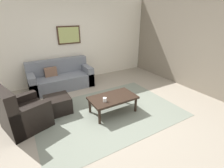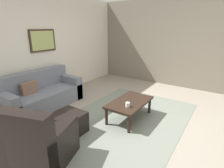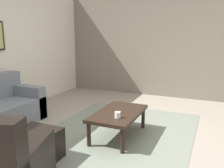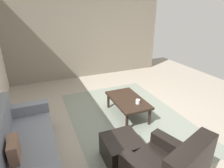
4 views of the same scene
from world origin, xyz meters
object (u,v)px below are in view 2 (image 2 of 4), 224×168
object	(u,v)px
coffee_table	(130,103)
couch_main	(40,95)
armchair_leather	(39,146)
framed_artwork	(43,40)
cup	(128,105)
ottoman	(68,123)

from	to	relation	value
coffee_table	couch_main	bearing A→B (deg)	107.58
armchair_leather	framed_artwork	world-z (taller)	framed_artwork
cup	framed_artwork	xyz separation A→B (m)	(0.12, 2.65, 1.12)
cup	coffee_table	bearing A→B (deg)	19.69
couch_main	cup	xyz separation A→B (m)	(0.42, -2.25, 0.16)
framed_artwork	armchair_leather	bearing A→B (deg)	-129.67
ottoman	framed_artwork	bearing A→B (deg)	62.28
ottoman	coffee_table	world-z (taller)	coffee_table
couch_main	cup	world-z (taller)	couch_main
couch_main	armchair_leather	xyz separation A→B (m)	(-1.24, -1.74, 0.01)
armchair_leather	coffee_table	bearing A→B (deg)	-12.46
couch_main	coffee_table	bearing A→B (deg)	-72.42
couch_main	framed_artwork	xyz separation A→B (m)	(0.53, 0.40, 1.28)
coffee_table	ottoman	bearing A→B (deg)	148.89
couch_main	cup	size ratio (longest dim) A/B	21.27
couch_main	armchair_leather	bearing A→B (deg)	-125.46
armchair_leather	cup	size ratio (longest dim) A/B	11.24
armchair_leather	coffee_table	size ratio (longest dim) A/B	0.92
armchair_leather	framed_artwork	distance (m)	3.05
coffee_table	framed_artwork	distance (m)	2.84
couch_main	armchair_leather	distance (m)	2.13
armchair_leather	framed_artwork	size ratio (longest dim) A/B	1.35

